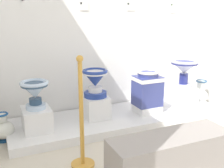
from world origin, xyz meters
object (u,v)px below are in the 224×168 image
Objects in this scene: antique_toilet_tall_cobalt at (35,91)px; info_placard_fourth at (173,8)px; plinth_block_pale_glazed at (182,95)px; decorative_vase_spare at (3,129)px; plinth_block_tall_cobalt at (37,119)px; plinth_block_squat_floral at (147,108)px; info_placard_third at (131,6)px; antique_toilet_central_ornate at (95,80)px; stanchion_post_near_left at (82,131)px; info_placard_first at (25,4)px; antique_toilet_squat_floral at (147,87)px; decorative_vase_corner at (200,94)px; antique_toilet_pale_glazed at (184,68)px; plinth_block_central_ornate at (96,107)px; museum_bench at (170,157)px; info_placard_second at (84,6)px.

antique_toilet_tall_cobalt is 2.42m from info_placard_fourth.
plinth_block_pale_glazed is 1.04× the size of decorative_vase_spare.
plinth_block_squat_floral is at bearing -0.37° from plinth_block_tall_cobalt.
antique_toilet_central_ornate is at bearing -149.83° from info_placard_third.
info_placard_first is at bearing 101.07° from stanchion_post_near_left.
plinth_block_tall_cobalt reaches higher than plinth_block_pale_glazed.
antique_toilet_squat_floral reaches higher than decorative_vase_corner.
plinth_block_squat_floral is 0.78× the size of decorative_vase_corner.
decorative_vase_corner is (1.08, 0.17, -0.28)m from antique_toilet_squat_floral.
stanchion_post_near_left is (0.29, -0.79, -0.21)m from antique_toilet_tall_cobalt.
info_placard_third reaches higher than antique_toilet_pale_glazed.
antique_toilet_tall_cobalt is 0.93× the size of plinth_block_central_ornate.
antique_toilet_squat_floral reaches higher than decorative_vase_spare.
info_placard_first reaches higher than museum_bench.
antique_toilet_pale_glazed is 1.68m from info_placard_second.
info_placard_third is at bearing 0.00° from info_placard_second.
info_placard_first is at bearing 172.21° from decorative_vase_corner.
info_placard_fourth is at bearing 0.00° from info_placard_third.
museum_bench is (0.64, -0.49, -0.16)m from stanchion_post_near_left.
antique_toilet_squat_floral is 1.17m from info_placard_third.
plinth_block_pale_glazed is (0.69, 0.12, -0.23)m from antique_toilet_squat_floral.
antique_toilet_tall_cobalt is 0.92× the size of antique_toilet_central_ornate.
info_placard_third reaches higher than antique_toilet_tall_cobalt.
decorative_vase_corner is at bearing -10.95° from info_placard_second.
antique_toilet_tall_cobalt reaches higher than plinth_block_pale_glazed.
plinth_block_tall_cobalt is 1.20× the size of plinth_block_squat_floral.
plinth_block_squat_floral is 1.10m from decorative_vase_corner.
plinth_block_pale_glazed is at bearing 10.17° from antique_toilet_squat_floral.
antique_toilet_tall_cobalt is 1.63m from museum_bench.
plinth_block_tall_cobalt is 0.35× the size of stanchion_post_near_left.
plinth_block_tall_cobalt is 2.19m from antique_toilet_pale_glazed.
plinth_block_squat_floral is 2.48× the size of info_placard_third.
plinth_block_squat_floral is 0.90× the size of plinth_block_pale_glazed.
antique_toilet_squat_floral is (1.46, -0.01, 0.22)m from plinth_block_tall_cobalt.
plinth_block_central_ornate is 1.79m from decorative_vase_corner.
info_placard_fourth is (1.43, 0.41, 0.90)m from antique_toilet_central_ornate.
antique_toilet_tall_cobalt is 0.78× the size of antique_toilet_pale_glazed.
stanchion_post_near_left is (0.25, -1.30, -1.16)m from info_placard_first.
antique_toilet_tall_cobalt is at bearing -166.98° from info_placard_fourth.
antique_toilet_tall_cobalt is 0.97× the size of decorative_vase_spare.
decorative_vase_spare is (-1.83, 0.09, -0.31)m from antique_toilet_squat_floral.
decorative_vase_corner is at bearing 9.03° from plinth_block_squat_floral.
plinth_block_tall_cobalt is at bearing -176.34° from decorative_vase_corner.
plinth_block_central_ornate is 1.40m from plinth_block_pale_glazed.
info_placard_first is at bearing -180.00° from info_placard_third.
decorative_vase_spare is 0.31× the size of stanchion_post_near_left.
antique_toilet_tall_cobalt is (0.00, 0.00, 0.34)m from plinth_block_tall_cobalt.
info_placard_fourth reaches higher than plinth_block_pale_glazed.
antique_toilet_central_ornate is 2.79× the size of info_placard_third.
museum_bench is (0.17, -1.38, -0.04)m from plinth_block_central_ornate.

